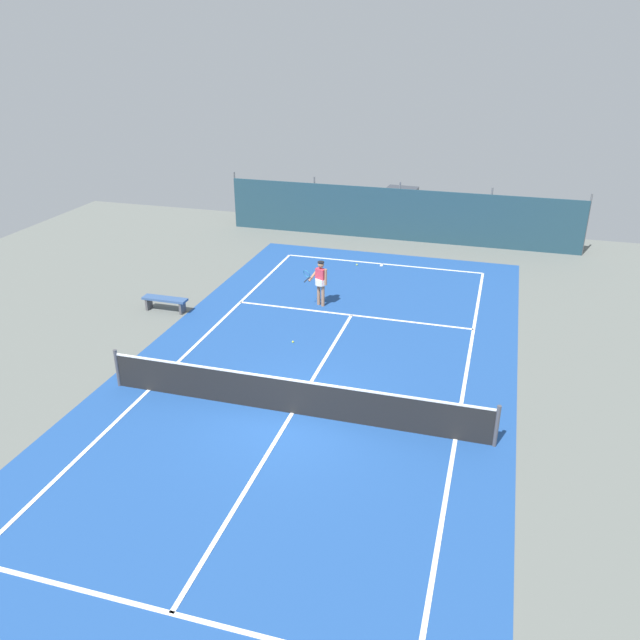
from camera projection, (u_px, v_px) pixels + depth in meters
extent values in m
plane|color=slate|center=(292.00, 413.00, 16.25)|extent=(36.00, 36.00, 0.00)
cube|color=#1E478C|center=(292.00, 413.00, 16.25)|extent=(11.02, 26.60, 0.01)
cube|color=white|center=(382.00, 264.00, 26.64)|extent=(8.22, 0.10, 0.01)
cube|color=white|center=(149.00, 390.00, 17.29)|extent=(0.10, 23.80, 0.01)
cube|color=white|center=(455.00, 439.00, 15.20)|extent=(0.10, 23.80, 0.01)
cube|color=white|center=(351.00, 315.00, 21.84)|extent=(8.22, 0.10, 0.01)
cube|color=white|center=(171.00, 613.00, 10.65)|extent=(8.22, 0.10, 0.01)
cube|color=white|center=(292.00, 413.00, 16.24)|extent=(0.10, 12.80, 0.01)
cube|color=white|center=(382.00, 265.00, 26.51)|extent=(0.10, 0.30, 0.01)
cube|color=black|center=(292.00, 397.00, 16.05)|extent=(9.92, 0.03, 0.95)
cube|color=white|center=(292.00, 380.00, 15.84)|extent=(9.92, 0.04, 0.05)
cylinder|color=#47474C|center=(117.00, 368.00, 17.29)|extent=(0.10, 0.10, 1.10)
cylinder|color=#47474C|center=(497.00, 426.00, 14.74)|extent=(0.10, 0.10, 1.10)
cube|color=#1E3D4C|center=(398.00, 215.00, 29.25)|extent=(16.22, 0.06, 2.40)
cylinder|color=#595B60|center=(235.00, 199.00, 31.30)|extent=(0.08, 0.08, 2.70)
cylinder|color=#595B60|center=(314.00, 205.00, 30.27)|extent=(0.08, 0.08, 2.70)
cylinder|color=#595B60|center=(399.00, 211.00, 29.24)|extent=(0.08, 0.08, 2.70)
cylinder|color=#595B60|center=(489.00, 218.00, 28.20)|extent=(0.08, 0.08, 2.70)
cylinder|color=#595B60|center=(587.00, 225.00, 27.17)|extent=(0.08, 0.08, 2.70)
cube|color=#234C1E|center=(400.00, 225.00, 30.04)|extent=(14.60, 0.70, 1.10)
cylinder|color=#9E7051|center=(323.00, 295.00, 22.42)|extent=(0.12, 0.12, 0.82)
cylinder|color=#9E7051|center=(319.00, 294.00, 22.54)|extent=(0.12, 0.12, 0.82)
cylinder|color=white|center=(321.00, 282.00, 22.27)|extent=(0.40, 0.40, 0.22)
cube|color=#D1384C|center=(321.00, 276.00, 22.19)|extent=(0.41, 0.34, 0.56)
sphere|color=#9E7051|center=(321.00, 265.00, 22.01)|extent=(0.22, 0.22, 0.22)
cylinder|color=black|center=(321.00, 262.00, 21.98)|extent=(0.23, 0.23, 0.04)
cylinder|color=#9E7051|center=(326.00, 277.00, 22.04)|extent=(0.09, 0.09, 0.58)
cylinder|color=#9E7051|center=(314.00, 275.00, 22.24)|extent=(0.31, 0.51, 0.41)
cylinder|color=black|center=(307.00, 280.00, 22.12)|extent=(0.15, 0.26, 0.13)
torus|color=teal|center=(307.00, 274.00, 22.03)|extent=(0.33, 0.25, 0.29)
sphere|color=#CCDB33|center=(293.00, 342.00, 19.91)|extent=(0.07, 0.07, 0.07)
sphere|color=#CCDB33|center=(357.00, 265.00, 26.48)|extent=(0.07, 0.07, 0.07)
cube|color=silver|center=(399.00, 208.00, 32.21)|extent=(2.05, 4.30, 0.80)
cube|color=#2D333D|center=(400.00, 195.00, 31.93)|extent=(1.64, 1.98, 0.56)
cylinder|color=black|center=(388.00, 208.00, 33.77)|extent=(0.26, 0.65, 0.64)
cylinder|color=black|center=(421.00, 211.00, 33.22)|extent=(0.26, 0.65, 0.64)
cylinder|color=black|center=(375.00, 221.00, 31.54)|extent=(0.26, 0.65, 0.64)
cylinder|color=black|center=(411.00, 224.00, 30.99)|extent=(0.26, 0.65, 0.64)
cube|color=#335184|center=(165.00, 299.00, 22.01)|extent=(1.60, 0.40, 0.08)
cube|color=#4C4C51|center=(149.00, 303.00, 22.27)|extent=(0.08, 0.36, 0.45)
cube|color=#4C4C51|center=(182.00, 307.00, 21.94)|extent=(0.08, 0.36, 0.45)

